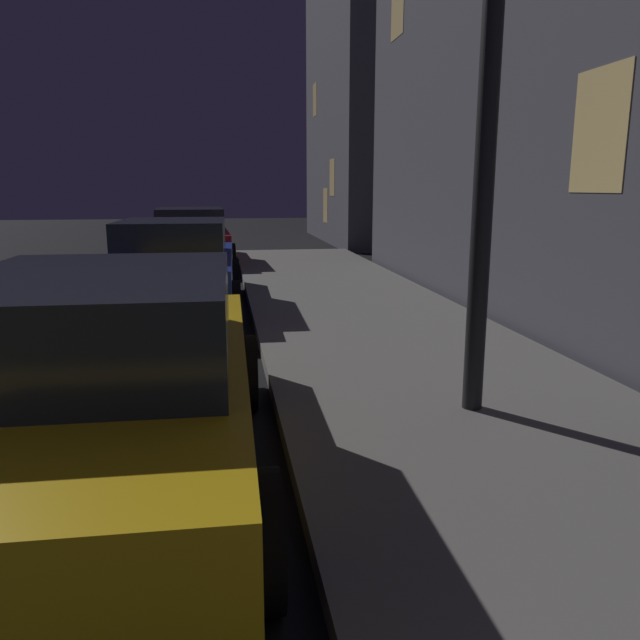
{
  "coord_description": "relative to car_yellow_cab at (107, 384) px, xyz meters",
  "views": [
    {
      "loc": [
        3.59,
        0.07,
        1.92
      ],
      "look_at": [
        4.07,
        3.07,
        1.27
      ],
      "focal_mm": 34.66,
      "sensor_mm": 36.0,
      "label": 1
    }
  ],
  "objects": [
    {
      "name": "building_far",
      "position": [
        8.28,
        18.53,
        5.2
      ],
      "size": [
        7.67,
        8.88,
        11.82
      ],
      "color": "#4C4C56",
      "rests_on": "ground"
    },
    {
      "name": "car_blue",
      "position": [
        0.0,
        6.0,
        -0.01
      ],
      "size": [
        2.11,
        4.31,
        1.43
      ],
      "color": "navy",
      "rests_on": "ground"
    },
    {
      "name": "car_yellow_cab",
      "position": [
        0.0,
        0.0,
        0.0
      ],
      "size": [
        2.04,
        4.31,
        1.43
      ],
      "color": "gold",
      "rests_on": "ground"
    },
    {
      "name": "car_red",
      "position": [
        0.0,
        11.82,
        0.0
      ],
      "size": [
        2.14,
        4.4,
        1.43
      ],
      "color": "maroon",
      "rests_on": "ground"
    }
  ]
}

